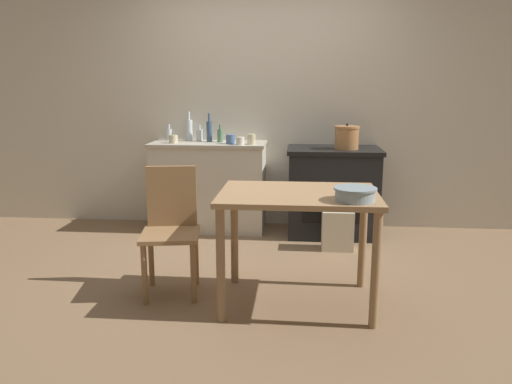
# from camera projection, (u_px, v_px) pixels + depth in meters

# --- Properties ---
(ground_plane) EXTENTS (14.00, 14.00, 0.00)m
(ground_plane) POSITION_uv_depth(u_px,v_px,m) (251.00, 277.00, 3.91)
(ground_plane) COLOR #896B4C
(wall_back) EXTENTS (8.00, 0.07, 2.55)m
(wall_back) POSITION_uv_depth(u_px,v_px,m) (266.00, 104.00, 5.18)
(wall_back) COLOR beige
(wall_back) RESTS_ON ground_plane
(counter_cabinet) EXTENTS (1.16, 0.52, 0.90)m
(counter_cabinet) POSITION_uv_depth(u_px,v_px,m) (209.00, 186.00, 5.13)
(counter_cabinet) COLOR beige
(counter_cabinet) RESTS_ON ground_plane
(stove) EXTENTS (0.90, 0.65, 0.87)m
(stove) POSITION_uv_depth(u_px,v_px,m) (333.00, 191.00, 4.97)
(stove) COLOR black
(stove) RESTS_ON ground_plane
(work_table) EXTENTS (1.04, 0.75, 0.78)m
(work_table) POSITION_uv_depth(u_px,v_px,m) (298.00, 209.00, 3.31)
(work_table) COLOR #A87F56
(work_table) RESTS_ON ground_plane
(chair) EXTENTS (0.46, 0.46, 0.90)m
(chair) POSITION_uv_depth(u_px,v_px,m) (171.00, 226.00, 3.56)
(chair) COLOR #997047
(chair) RESTS_ON ground_plane
(flour_sack) EXTENTS (0.28, 0.20, 0.36)m
(flour_sack) POSITION_uv_depth(u_px,v_px,m) (337.00, 230.00, 4.53)
(flour_sack) COLOR beige
(flour_sack) RESTS_ON ground_plane
(stock_pot) EXTENTS (0.24, 0.24, 0.25)m
(stock_pot) POSITION_uv_depth(u_px,v_px,m) (347.00, 137.00, 4.77)
(stock_pot) COLOR #B77A47
(stock_pot) RESTS_ON stove
(mixing_bowl_large) EXTENTS (0.26, 0.26, 0.08)m
(mixing_bowl_large) POSITION_uv_depth(u_px,v_px,m) (355.00, 193.00, 3.04)
(mixing_bowl_large) COLOR #93A8B2
(mixing_bowl_large) RESTS_ON work_table
(bottle_far_left) EXTENTS (0.06, 0.06, 0.29)m
(bottle_far_left) POSITION_uv_depth(u_px,v_px,m) (209.00, 131.00, 5.09)
(bottle_far_left) COLOR #3D5675
(bottle_far_left) RESTS_ON counter_cabinet
(bottle_left) EXTENTS (0.06, 0.06, 0.18)m
(bottle_left) POSITION_uv_depth(u_px,v_px,m) (220.00, 135.00, 5.05)
(bottle_left) COLOR #517F5B
(bottle_left) RESTS_ON counter_cabinet
(bottle_mid_left) EXTENTS (0.06, 0.06, 0.17)m
(bottle_mid_left) POSITION_uv_depth(u_px,v_px,m) (200.00, 135.00, 5.16)
(bottle_mid_left) COLOR silver
(bottle_mid_left) RESTS_ON counter_cabinet
(bottle_center_left) EXTENTS (0.07, 0.07, 0.30)m
(bottle_center_left) POSITION_uv_depth(u_px,v_px,m) (189.00, 129.00, 5.20)
(bottle_center_left) COLOR silver
(bottle_center_left) RESTS_ON counter_cabinet
(bottle_center) EXTENTS (0.07, 0.07, 0.16)m
(bottle_center) POSITION_uv_depth(u_px,v_px,m) (169.00, 134.00, 5.23)
(bottle_center) COLOR silver
(bottle_center) RESTS_ON counter_cabinet
(cup_center_right) EXTENTS (0.09, 0.09, 0.08)m
(cup_center_right) POSITION_uv_depth(u_px,v_px,m) (173.00, 139.00, 4.97)
(cup_center_right) COLOR beige
(cup_center_right) RESTS_ON counter_cabinet
(cup_mid_right) EXTENTS (0.08, 0.08, 0.10)m
(cup_mid_right) POSITION_uv_depth(u_px,v_px,m) (251.00, 139.00, 4.86)
(cup_mid_right) COLOR beige
(cup_mid_right) RESTS_ON counter_cabinet
(cup_right) EXTENTS (0.08, 0.08, 0.08)m
(cup_right) POSITION_uv_depth(u_px,v_px,m) (240.00, 141.00, 4.82)
(cup_right) COLOR silver
(cup_right) RESTS_ON counter_cabinet
(cup_far_right) EXTENTS (0.09, 0.09, 0.09)m
(cup_far_right) POSITION_uv_depth(u_px,v_px,m) (231.00, 139.00, 4.90)
(cup_far_right) COLOR #4C6B99
(cup_far_right) RESTS_ON counter_cabinet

